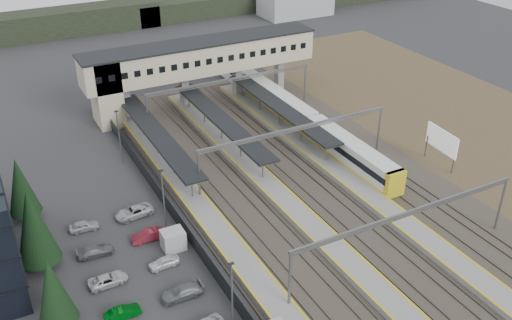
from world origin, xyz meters
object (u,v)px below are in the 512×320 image
relay_cabin_far (173,240)px  footbridge (186,63)px  billboard (442,141)px  train (281,104)px

relay_cabin_far → footbridge: (16.16, 35.69, 6.79)m
relay_cabin_far → billboard: size_ratio=0.40×
relay_cabin_far → billboard: billboard is taller
footbridge → train: 17.04m
train → billboard: size_ratio=9.31×
footbridge → billboard: footbridge is taller
relay_cabin_far → train: size_ratio=0.04×
relay_cabin_far → billboard: bearing=0.8°
train → billboard: 27.39m
relay_cabin_far → footbridge: 39.76m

